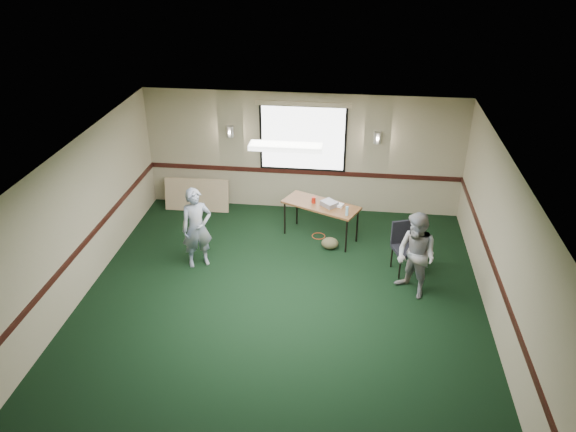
# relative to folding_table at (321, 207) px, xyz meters

# --- Properties ---
(ground) EXTENTS (8.00, 8.00, 0.00)m
(ground) POSITION_rel_folding_table_xyz_m (-0.51, -2.67, -0.72)
(ground) COLOR black
(ground) RESTS_ON ground
(room_shell) EXTENTS (8.00, 8.02, 8.00)m
(room_shell) POSITION_rel_folding_table_xyz_m (-0.51, -0.55, 0.86)
(room_shell) COLOR tan
(room_shell) RESTS_ON ground
(folding_table) EXTENTS (1.68, 1.22, 0.78)m
(folding_table) POSITION_rel_folding_table_xyz_m (0.00, 0.00, 0.00)
(folding_table) COLOR #583419
(folding_table) RESTS_ON ground
(projector) EXTENTS (0.39, 0.38, 0.10)m
(projector) POSITION_rel_folding_table_xyz_m (0.17, -0.05, 0.11)
(projector) COLOR gray
(projector) RESTS_ON folding_table
(game_console) EXTENTS (0.23, 0.21, 0.05)m
(game_console) POSITION_rel_folding_table_xyz_m (0.36, -0.04, 0.08)
(game_console) COLOR white
(game_console) RESTS_ON folding_table
(red_cup) EXTENTS (0.08, 0.08, 0.13)m
(red_cup) POSITION_rel_folding_table_xyz_m (-0.16, 0.05, 0.12)
(red_cup) COLOR #AE190B
(red_cup) RESTS_ON folding_table
(water_bottle) EXTENTS (0.06, 0.06, 0.19)m
(water_bottle) POSITION_rel_folding_table_xyz_m (0.53, -0.42, 0.15)
(water_bottle) COLOR #87C3DE
(water_bottle) RESTS_ON folding_table
(duffel_bag) EXTENTS (0.36, 0.28, 0.24)m
(duffel_bag) POSITION_rel_folding_table_xyz_m (0.23, -0.43, -0.60)
(duffel_bag) COLOR brown
(duffel_bag) RESTS_ON ground
(cable_coil) EXTENTS (0.34, 0.34, 0.01)m
(cable_coil) POSITION_rel_folding_table_xyz_m (-0.03, 0.04, -0.72)
(cable_coil) COLOR #CB4219
(cable_coil) RESTS_ON ground
(folded_table) EXTENTS (1.47, 0.23, 0.75)m
(folded_table) POSITION_rel_folding_table_xyz_m (-2.88, 0.93, -0.35)
(folded_table) COLOR tan
(folded_table) RESTS_ON ground
(conference_chair) EXTENTS (0.61, 0.62, 0.97)m
(conference_chair) POSITION_rel_folding_table_xyz_m (1.65, -0.99, -0.15)
(conference_chair) COLOR black
(conference_chair) RESTS_ON ground
(person_left) EXTENTS (0.69, 0.61, 1.59)m
(person_left) POSITION_rel_folding_table_xyz_m (-2.25, -1.30, 0.07)
(person_left) COLOR #435C94
(person_left) RESTS_ON ground
(person_right) EXTENTS (0.96, 0.97, 1.58)m
(person_right) POSITION_rel_folding_table_xyz_m (1.76, -1.79, 0.07)
(person_right) COLOR #718BB1
(person_right) RESTS_ON ground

